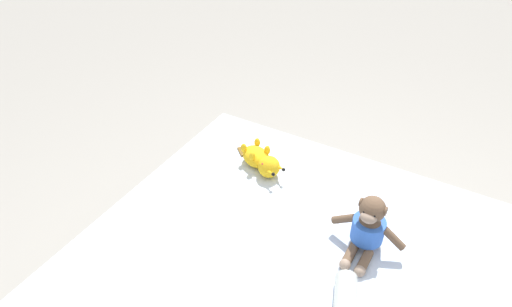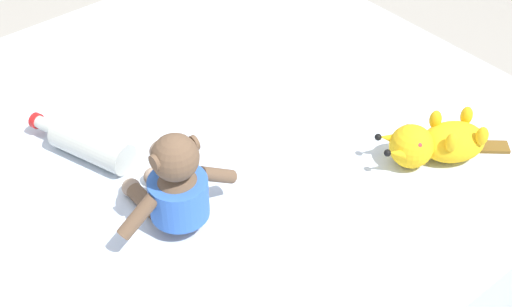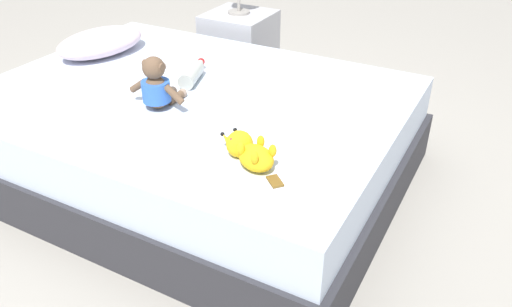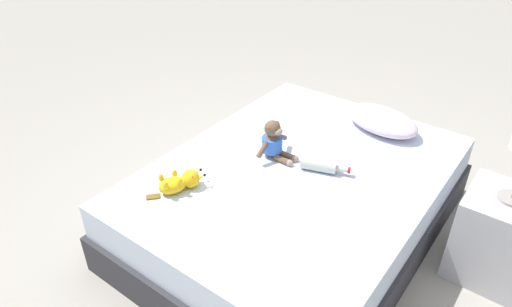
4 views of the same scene
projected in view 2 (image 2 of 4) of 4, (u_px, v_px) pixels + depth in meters
ground_plane at (156, 294)px, 1.98m from camera, size 16.00×16.00×0.00m
bed at (148, 237)px, 1.84m from camera, size 1.48×1.97×0.45m
plush_monkey at (175, 188)px, 1.50m from camera, size 0.23×0.29×0.24m
plush_yellow_creature at (436, 143)px, 1.68m from camera, size 0.20×0.32×0.10m
glass_bottle at (89, 144)px, 1.70m from camera, size 0.28×0.14×0.08m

